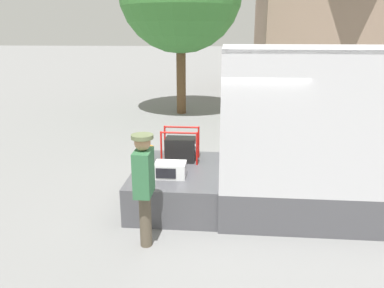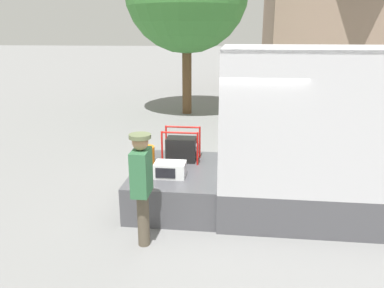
% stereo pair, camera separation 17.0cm
% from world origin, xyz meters
% --- Properties ---
extents(ground_plane, '(160.00, 160.00, 0.00)m').
position_xyz_m(ground_plane, '(0.00, 0.00, 0.00)').
color(ground_plane, gray).
extents(tailgate_deck, '(1.59, 2.16, 0.67)m').
position_xyz_m(tailgate_deck, '(-0.80, 0.00, 0.33)').
color(tailgate_deck, '#4C4C51').
rests_on(tailgate_deck, ground).
extents(microwave, '(0.54, 0.37, 0.26)m').
position_xyz_m(microwave, '(-0.86, -0.41, 0.80)').
color(microwave, white).
rests_on(microwave, tailgate_deck).
extents(portable_generator, '(0.72, 0.48, 0.65)m').
position_xyz_m(portable_generator, '(-0.77, 0.47, 0.91)').
color(portable_generator, black).
rests_on(portable_generator, tailgate_deck).
extents(orange_bucket, '(0.33, 0.33, 0.41)m').
position_xyz_m(orange_bucket, '(-1.39, -0.01, 0.87)').
color(orange_bucket, orange).
rests_on(orange_bucket, tailgate_deck).
extents(worker_person, '(0.31, 0.44, 1.74)m').
position_xyz_m(worker_person, '(-1.08, -1.56, 1.08)').
color(worker_person, brown).
rests_on(worker_person, ground).
extents(house_backdrop, '(7.39, 8.04, 8.34)m').
position_xyz_m(house_backdrop, '(5.36, 14.99, 4.25)').
color(house_backdrop, gray).
rests_on(house_backdrop, ground).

